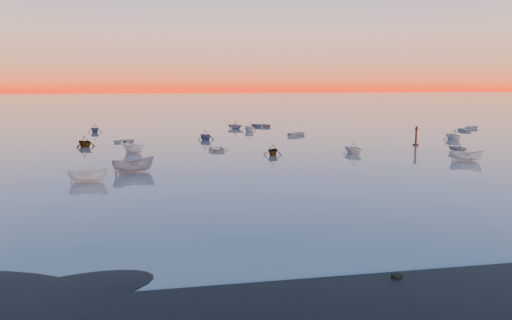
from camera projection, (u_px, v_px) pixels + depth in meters
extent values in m
plane|color=#6E655C|center=(215.00, 120.00, 125.50)|extent=(600.00, 600.00, 0.00)
imported|color=silver|center=(88.00, 182.00, 47.96)|extent=(1.75, 3.80, 1.29)
imported|color=silver|center=(353.00, 153.00, 67.15)|extent=(3.86, 2.80, 1.23)
cylinder|color=#3F140D|center=(416.00, 145.00, 75.62)|extent=(0.87, 0.87, 0.29)
cylinder|color=#3F140D|center=(416.00, 137.00, 75.44)|extent=(0.31, 0.31, 2.52)
cone|color=#3F140D|center=(417.00, 127.00, 75.20)|extent=(0.58, 0.58, 0.48)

